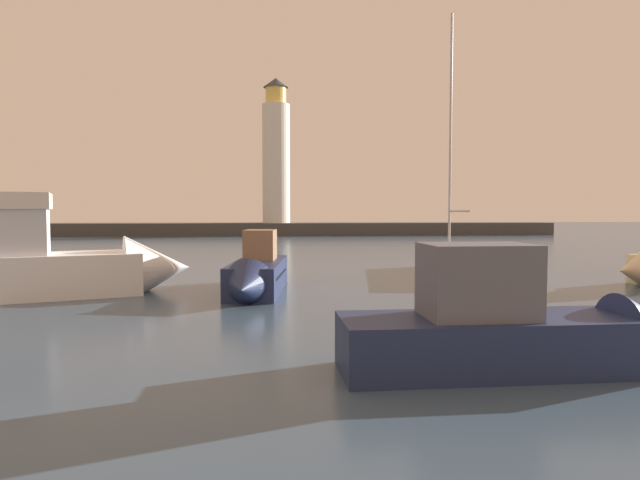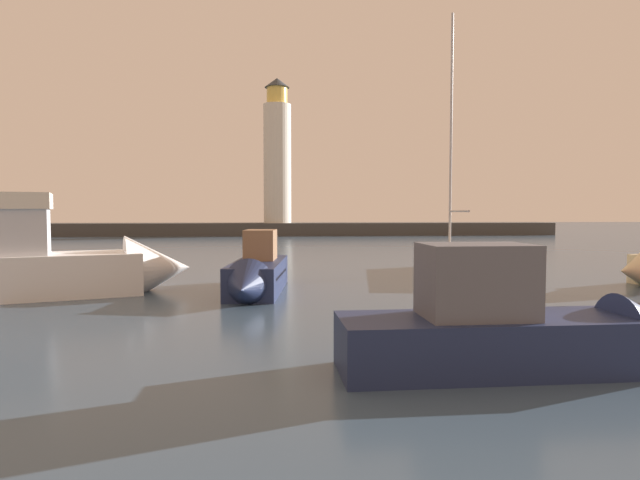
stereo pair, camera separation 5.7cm
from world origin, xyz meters
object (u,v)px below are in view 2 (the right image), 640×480
lighthouse (277,155)px  motorboat_4 (256,274)px  sailboat_moored (452,264)px  motorboat_1 (69,264)px  motorboat_2 (530,330)px

lighthouse → motorboat_4: (-0.96, -48.07, -9.37)m
motorboat_4 → sailboat_moored: bearing=28.5°
lighthouse → sailboat_moored: size_ratio=1.45×
lighthouse → sailboat_moored: lighthouse is taller
motorboat_1 → sailboat_moored: (15.71, 4.53, -0.56)m
motorboat_1 → sailboat_moored: bearing=16.1°
lighthouse → motorboat_4: size_ratio=2.55×
motorboat_2 → motorboat_4: motorboat_2 is taller
motorboat_1 → motorboat_4: motorboat_1 is taller
motorboat_2 → sailboat_moored: size_ratio=0.57×
lighthouse → motorboat_2: lighthouse is taller
motorboat_2 → motorboat_4: (-5.55, 9.86, -0.05)m
motorboat_4 → sailboat_moored: size_ratio=0.57×
motorboat_2 → motorboat_4: bearing=119.4°
motorboat_4 → motorboat_1: bearing=177.0°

